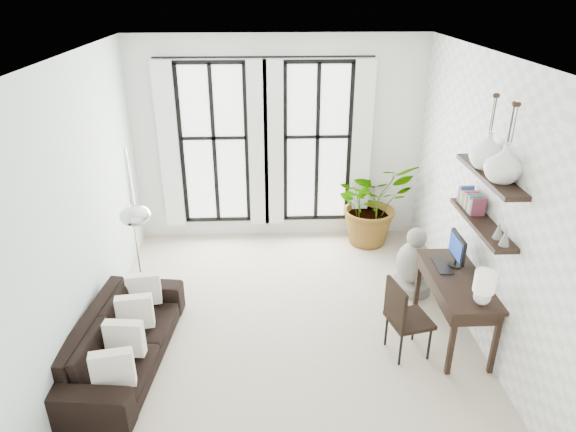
{
  "coord_description": "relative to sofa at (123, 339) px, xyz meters",
  "views": [
    {
      "loc": [
        -0.19,
        -5.22,
        3.89
      ],
      "look_at": [
        0.05,
        0.3,
        1.33
      ],
      "focal_mm": 32.0,
      "sensor_mm": 36.0,
      "label": 1
    }
  ],
  "objects": [
    {
      "name": "floor",
      "position": [
        1.8,
        0.62,
        -0.31
      ],
      "size": [
        5.0,
        5.0,
        0.0
      ],
      "primitive_type": "plane",
      "color": "#C2B29A",
      "rests_on": "ground"
    },
    {
      "name": "ceiling",
      "position": [
        1.8,
        0.62,
        2.89
      ],
      "size": [
        5.0,
        5.0,
        0.0
      ],
      "primitive_type": "plane",
      "color": "white",
      "rests_on": "wall_back"
    },
    {
      "name": "wall_left",
      "position": [
        -0.45,
        0.62,
        1.29
      ],
      "size": [
        0.0,
        5.0,
        5.0
      ],
      "primitive_type": "plane",
      "rotation": [
        1.57,
        0.0,
        1.57
      ],
      "color": "silver",
      "rests_on": "floor"
    },
    {
      "name": "wall_right",
      "position": [
        4.05,
        0.62,
        1.29
      ],
      "size": [
        0.0,
        5.0,
        5.0
      ],
      "primitive_type": "plane",
      "rotation": [
        1.57,
        0.0,
        -1.57
      ],
      "color": "white",
      "rests_on": "floor"
    },
    {
      "name": "wall_back",
      "position": [
        1.8,
        3.12,
        1.29
      ],
      "size": [
        4.5,
        0.0,
        4.5
      ],
      "primitive_type": "plane",
      "rotation": [
        1.57,
        0.0,
        0.0
      ],
      "color": "white",
      "rests_on": "floor"
    },
    {
      "name": "windows",
      "position": [
        1.6,
        3.05,
        1.25
      ],
      "size": [
        3.26,
        0.13,
        2.65
      ],
      "color": "white",
      "rests_on": "wall_back"
    },
    {
      "name": "wall_shelves",
      "position": [
        3.91,
        0.32,
        1.42
      ],
      "size": [
        0.25,
        1.3,
        0.6
      ],
      "color": "black",
      "rests_on": "wall_right"
    },
    {
      "name": "sofa",
      "position": [
        0.0,
        0.0,
        0.0
      ],
      "size": [
        1.05,
        2.2,
        0.62
      ],
      "primitive_type": "imported",
      "rotation": [
        0.0,
        0.0,
        1.47
      ],
      "color": "black",
      "rests_on": "floor"
    },
    {
      "name": "throw_pillows",
      "position": [
        0.1,
        0.0,
        0.19
      ],
      "size": [
        0.4,
        1.52,
        0.4
      ],
      "color": "silver",
      "rests_on": "sofa"
    },
    {
      "name": "plant",
      "position": [
        3.25,
        2.77,
        0.38
      ],
      "size": [
        1.53,
        1.43,
        1.38
      ],
      "primitive_type": "imported",
      "rotation": [
        0.0,
        0.0,
        0.35
      ],
      "color": "#2D7228",
      "rests_on": "floor"
    },
    {
      "name": "desk",
      "position": [
        3.74,
        0.24,
        0.44
      ],
      "size": [
        0.58,
        1.38,
        1.21
      ],
      "color": "black",
      "rests_on": "floor"
    },
    {
      "name": "desk_chair",
      "position": [
        3.08,
        0.01,
        0.22
      ],
      "size": [
        0.53,
        0.53,
        0.93
      ],
      "rotation": [
        0.0,
        0.0,
        0.23
      ],
      "color": "black",
      "rests_on": "floor"
    },
    {
      "name": "arc_lamp",
      "position": [
        0.1,
        0.7,
        1.47
      ],
      "size": [
        0.73,
        1.64,
        2.3
      ],
      "color": "silver",
      "rests_on": "floor"
    },
    {
      "name": "buddha",
      "position": [
        3.56,
        1.29,
        0.09
      ],
      "size": [
        0.53,
        0.53,
        0.95
      ],
      "color": "gray",
      "rests_on": "floor"
    },
    {
      "name": "vase_a",
      "position": [
        3.91,
        0.03,
        1.96
      ],
      "size": [
        0.37,
        0.37,
        0.38
      ],
      "primitive_type": "imported",
      "color": "white",
      "rests_on": "shelf_upper"
    },
    {
      "name": "vase_b",
      "position": [
        3.91,
        0.43,
        1.96
      ],
      "size": [
        0.37,
        0.37,
        0.38
      ],
      "primitive_type": "imported",
      "color": "white",
      "rests_on": "shelf_upper"
    }
  ]
}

